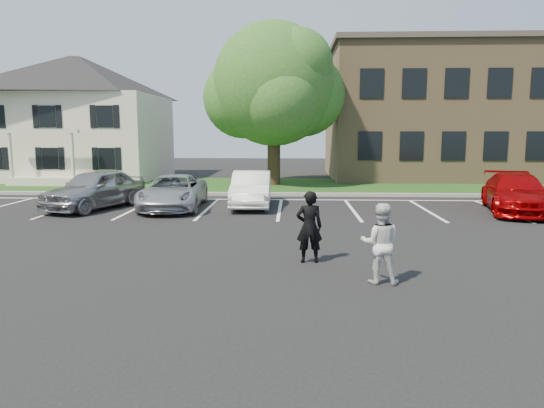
% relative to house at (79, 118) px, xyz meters
% --- Properties ---
extents(ground_plane, '(90.00, 90.00, 0.00)m').
position_rel_house_xyz_m(ground_plane, '(13.00, -19.97, -3.83)').
color(ground_plane, black).
rests_on(ground_plane, ground).
extents(curb, '(40.00, 0.30, 0.15)m').
position_rel_house_xyz_m(curb, '(13.00, -7.97, -3.75)').
color(curb, gray).
rests_on(curb, ground).
extents(grass_strip, '(44.00, 8.00, 0.08)m').
position_rel_house_xyz_m(grass_strip, '(13.00, -3.97, -3.79)').
color(grass_strip, '#0F490E').
rests_on(grass_strip, ground).
extents(stall_lines, '(34.00, 5.36, 0.01)m').
position_rel_house_xyz_m(stall_lines, '(14.40, -11.02, -3.82)').
color(stall_lines, white).
rests_on(stall_lines, ground).
extents(house, '(10.30, 9.22, 7.60)m').
position_rel_house_xyz_m(house, '(0.00, 0.00, 0.00)').
color(house, beige).
rests_on(house, ground).
extents(office_building, '(22.40, 10.40, 8.30)m').
position_rel_house_xyz_m(office_building, '(27.00, 2.02, 0.33)').
color(office_building, '#8F7550').
rests_on(office_building, ground).
extents(tree, '(7.80, 7.20, 8.80)m').
position_rel_house_xyz_m(tree, '(12.54, -3.59, 1.52)').
color(tree, black).
rests_on(tree, ground).
extents(man_black_suit, '(0.64, 0.45, 1.65)m').
position_rel_house_xyz_m(man_black_suit, '(13.87, -19.61, -3.00)').
color(man_black_suit, black).
rests_on(man_black_suit, ground).
extents(man_white_shirt, '(0.86, 0.71, 1.60)m').
position_rel_house_xyz_m(man_white_shirt, '(15.21, -21.09, -3.03)').
color(man_white_shirt, silver).
rests_on(man_white_shirt, ground).
extents(car_silver_west, '(3.25, 4.87, 1.54)m').
position_rel_house_xyz_m(car_silver_west, '(5.82, -12.06, -3.06)').
color(car_silver_west, '#9E9EA2').
rests_on(car_silver_west, ground).
extents(car_silver_minivan, '(2.41, 4.81, 1.31)m').
position_rel_house_xyz_m(car_silver_minivan, '(8.87, -11.98, -3.17)').
color(car_silver_minivan, '#AFB1B7').
rests_on(car_silver_minivan, ground).
extents(car_white_sedan, '(1.62, 4.30, 1.40)m').
position_rel_house_xyz_m(car_white_sedan, '(11.85, -11.23, -3.13)').
color(car_white_sedan, white).
rests_on(car_white_sedan, ground).
extents(car_red_compact, '(3.12, 5.24, 1.42)m').
position_rel_house_xyz_m(car_red_compact, '(21.78, -12.25, -3.12)').
color(car_red_compact, '#8F0103').
rests_on(car_red_compact, ground).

